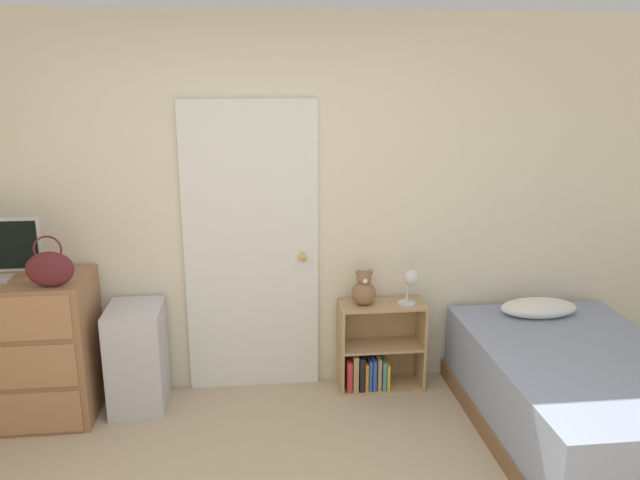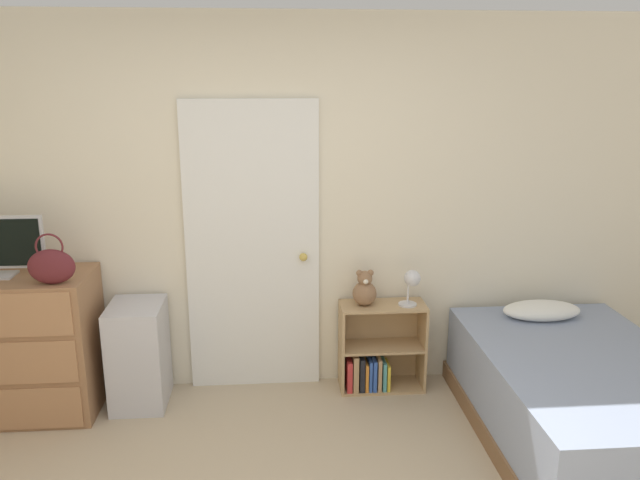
% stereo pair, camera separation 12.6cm
% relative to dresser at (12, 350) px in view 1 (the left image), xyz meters
% --- Properties ---
extents(wall_back, '(10.00, 0.06, 2.55)m').
position_rel_dresser_xyz_m(wall_back, '(1.60, 0.32, 0.81)').
color(wall_back, beige).
rests_on(wall_back, ground_plane).
extents(door_closed, '(0.90, 0.09, 2.00)m').
position_rel_dresser_xyz_m(door_closed, '(1.53, 0.27, 0.53)').
color(door_closed, white).
rests_on(door_closed, ground_plane).
extents(dresser, '(1.01, 0.54, 0.93)m').
position_rel_dresser_xyz_m(dresser, '(0.00, 0.00, 0.00)').
color(dresser, '#996B47').
rests_on(dresser, ground_plane).
extents(handbag, '(0.28, 0.11, 0.31)m').
position_rel_dresser_xyz_m(handbag, '(0.35, -0.18, 0.58)').
color(handbag, '#591E23').
rests_on(handbag, dresser).
extents(storage_bin, '(0.35, 0.43, 0.70)m').
position_rel_dresser_xyz_m(storage_bin, '(0.76, 0.05, -0.12)').
color(storage_bin, silver).
rests_on(storage_bin, ground_plane).
extents(bookshelf, '(0.59, 0.26, 0.62)m').
position_rel_dresser_xyz_m(bookshelf, '(2.37, 0.14, -0.22)').
color(bookshelf, tan).
rests_on(bookshelf, ground_plane).
extents(teddy_bear, '(0.17, 0.17, 0.25)m').
position_rel_dresser_xyz_m(teddy_bear, '(2.28, 0.14, 0.26)').
color(teddy_bear, '#8C6647').
rests_on(teddy_bear, bookshelf).
extents(desk_lamp, '(0.14, 0.14, 0.26)m').
position_rel_dresser_xyz_m(desk_lamp, '(2.60, 0.10, 0.33)').
color(desk_lamp, silver).
rests_on(desk_lamp, bookshelf).
extents(bed, '(1.18, 1.81, 0.65)m').
position_rel_dresser_xyz_m(bed, '(3.49, -0.62, -0.19)').
color(bed, brown).
rests_on(bed, ground_plane).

